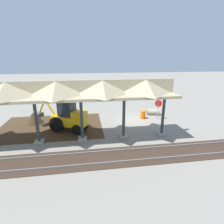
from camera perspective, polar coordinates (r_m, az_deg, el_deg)
The scene contains 9 objects.
ground_plane at distance 19.34m, azimuth 7.08°, elevation -2.42°, with size 120.00×120.00×0.00m, color gray.
dirt_work_zone at distance 18.31m, azimuth -19.19°, elevation -4.45°, with size 9.85×7.00×0.01m, color #42301E.
platform_canopy at distance 13.65m, azimuth -17.62°, elevation 6.67°, with size 18.31×3.20×4.90m.
rail_tracks at distance 13.18m, azimuth 15.60°, elevation -12.78°, with size 60.00×2.58×0.15m.
stop_sign at distance 19.46m, azimuth 14.86°, elevation 2.04°, with size 0.62×0.48×2.17m.
backhoe at distance 16.56m, azimuth -14.20°, elevation -1.66°, with size 5.24×3.44×2.82m.
dirt_mound at distance 19.87m, azimuth -24.06°, elevation -3.32°, with size 3.90×3.90×2.31m, color #42301E.
concrete_pipe at distance 21.22m, azimuth 13.27°, elevation 0.04°, with size 1.56×1.00×0.71m.
traffic_barrel at distance 19.65m, azimuth 10.02°, elevation -0.86°, with size 0.56×0.56×0.90m, color orange.
Camera 1 is at (5.06, 17.50, 6.52)m, focal length 28.00 mm.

